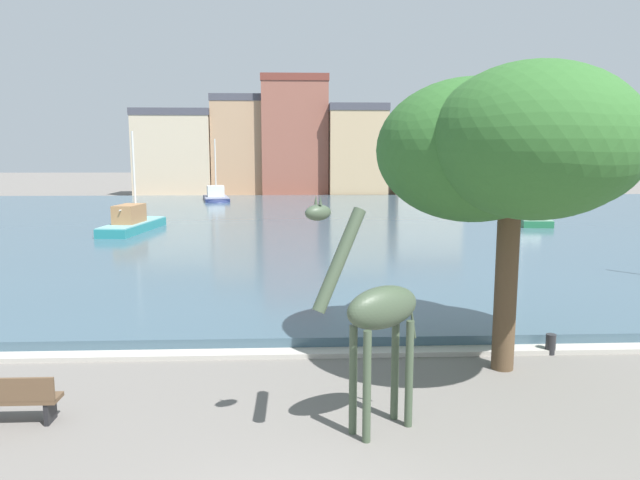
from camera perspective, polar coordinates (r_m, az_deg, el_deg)
harbor_water at (r=38.94m, az=-2.41°, el=1.63°), size 82.36×50.06×0.36m
quay_edge_coping at (r=14.20m, az=-2.23°, el=-11.16°), size 82.36×0.50×0.12m
giraffe_statue at (r=9.93m, az=5.68°, el=-7.23°), size 2.19×1.62×4.22m
sailboat_green at (r=41.01m, az=19.52°, el=2.04°), size 2.61×7.36×8.86m
sailboat_navy at (r=57.08m, az=-10.26°, el=4.08°), size 3.37×6.69×6.30m
sailboat_teal at (r=35.96m, az=-17.76°, el=1.40°), size 2.48×7.61×6.16m
shade_tree at (r=13.01m, az=18.75°, el=8.78°), size 5.89×6.26×6.61m
mooring_bollard at (r=15.32m, az=21.90°, el=-9.56°), size 0.24×0.24×0.50m
park_bench at (r=12.11m, az=-28.63°, el=-13.63°), size 1.80×0.44×0.92m
townhouse_end_terrace at (r=70.43m, az=-14.19°, el=8.39°), size 8.97×6.02×9.97m
townhouse_narrow_midrow at (r=69.24m, az=-8.11°, el=9.24°), size 5.96×5.12×11.61m
townhouse_wide_warehouse at (r=69.35m, az=-2.48°, el=10.19°), size 7.67×7.99×13.73m
townhouse_corner_house at (r=67.82m, az=3.64°, el=8.82°), size 6.64×7.17×10.42m
townhouse_tall_gabled at (r=69.46m, az=10.37°, el=8.08°), size 7.61×7.65×8.93m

